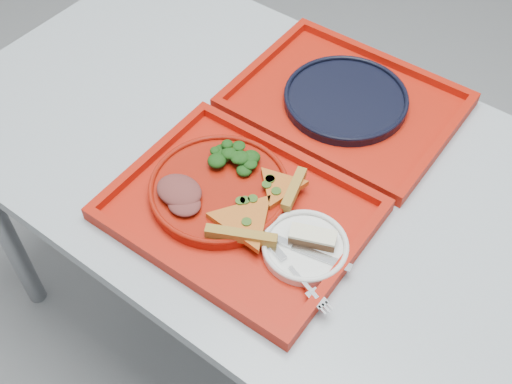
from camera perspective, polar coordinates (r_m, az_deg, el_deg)
ground at (r=1.87m, az=3.50°, el=-13.93°), size 10.00×10.00×0.00m
table at (r=1.30m, az=4.92°, el=-1.06°), size 1.60×0.80×0.75m
tray_main at (r=1.18m, az=-1.49°, el=-1.85°), size 0.46×0.36×0.01m
tray_far at (r=1.38m, az=7.91°, el=7.68°), size 0.46×0.36×0.01m
dinner_plate at (r=1.19m, az=-3.29°, el=0.16°), size 0.26×0.26×0.02m
side_plate at (r=1.12m, az=4.37°, el=-4.99°), size 0.15×0.15×0.01m
navy_plate at (r=1.38m, az=7.97°, el=8.11°), size 0.26×0.26×0.02m
pizza_slice_a at (r=1.13m, az=-0.98°, el=-2.46°), size 0.17×0.18×0.02m
pizza_slice_b at (r=1.18m, az=2.14°, el=0.61°), size 0.13×0.12×0.02m
salad_heap at (r=1.21m, az=-2.01°, el=3.48°), size 0.09×0.08×0.04m
meat_portion at (r=1.17m, az=-6.84°, el=0.12°), size 0.09×0.07×0.03m
dessert_bar at (r=1.11m, az=5.07°, el=-4.02°), size 0.09×0.06×0.02m
knife at (r=1.11m, az=3.99°, el=-5.02°), size 0.18×0.05×0.01m
fork at (r=1.09m, az=2.99°, el=-6.56°), size 0.18×0.08×0.01m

